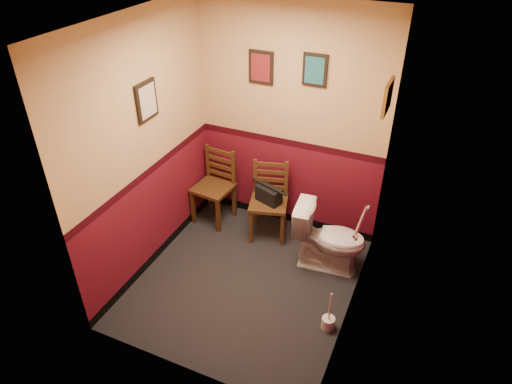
# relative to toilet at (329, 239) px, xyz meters

# --- Properties ---
(floor) EXTENTS (2.20, 2.40, 0.00)m
(floor) POSITION_rel_toilet_xyz_m (-0.72, -0.59, -0.38)
(floor) COLOR black
(floor) RESTS_ON ground
(ceiling) EXTENTS (2.20, 2.40, 0.00)m
(ceiling) POSITION_rel_toilet_xyz_m (-0.72, -0.59, 2.32)
(ceiling) COLOR silver
(ceiling) RESTS_ON ground
(wall_back) EXTENTS (2.20, 0.00, 2.70)m
(wall_back) POSITION_rel_toilet_xyz_m (-0.72, 0.61, 0.97)
(wall_back) COLOR #5D0F1D
(wall_back) RESTS_ON ground
(wall_front) EXTENTS (2.20, 0.00, 2.70)m
(wall_front) POSITION_rel_toilet_xyz_m (-0.72, -1.79, 0.97)
(wall_front) COLOR #5D0F1D
(wall_front) RESTS_ON ground
(wall_left) EXTENTS (0.00, 2.40, 2.70)m
(wall_left) POSITION_rel_toilet_xyz_m (-1.82, -0.59, 0.97)
(wall_left) COLOR #5D0F1D
(wall_left) RESTS_ON ground
(wall_right) EXTENTS (0.00, 2.40, 2.70)m
(wall_right) POSITION_rel_toilet_xyz_m (0.38, -0.59, 0.97)
(wall_right) COLOR #5D0F1D
(wall_right) RESTS_ON ground
(grab_bar) EXTENTS (0.05, 0.56, 0.06)m
(grab_bar) POSITION_rel_toilet_xyz_m (0.35, -0.34, 0.57)
(grab_bar) COLOR silver
(grab_bar) RESTS_ON wall_right
(framed_print_back_a) EXTENTS (0.28, 0.04, 0.36)m
(framed_print_back_a) POSITION_rel_toilet_xyz_m (-1.07, 0.59, 1.57)
(framed_print_back_a) COLOR black
(framed_print_back_a) RESTS_ON wall_back
(framed_print_back_b) EXTENTS (0.26, 0.04, 0.34)m
(framed_print_back_b) POSITION_rel_toilet_xyz_m (-0.47, 0.59, 1.62)
(framed_print_back_b) COLOR black
(framed_print_back_b) RESTS_ON wall_back
(framed_print_left) EXTENTS (0.04, 0.30, 0.38)m
(framed_print_left) POSITION_rel_toilet_xyz_m (-1.80, -0.49, 1.47)
(framed_print_left) COLOR black
(framed_print_left) RESTS_ON wall_left
(framed_print_right) EXTENTS (0.04, 0.34, 0.28)m
(framed_print_right) POSITION_rel_toilet_xyz_m (0.36, 0.01, 1.67)
(framed_print_right) COLOR olive
(framed_print_right) RESTS_ON wall_right
(toilet) EXTENTS (0.82, 0.51, 0.77)m
(toilet) POSITION_rel_toilet_xyz_m (0.00, 0.00, 0.00)
(toilet) COLOR white
(toilet) RESTS_ON floor
(toilet_brush) EXTENTS (0.13, 0.13, 0.46)m
(toilet_brush) POSITION_rel_toilet_xyz_m (0.26, -0.85, -0.31)
(toilet_brush) COLOR silver
(toilet_brush) RESTS_ON floor
(chair_left) EXTENTS (0.48, 0.48, 0.94)m
(chair_left) POSITION_rel_toilet_xyz_m (-1.57, 0.32, 0.09)
(chair_left) COLOR #4C2F16
(chair_left) RESTS_ON floor
(chair_right) EXTENTS (0.53, 0.53, 0.92)m
(chair_right) POSITION_rel_toilet_xyz_m (-0.83, 0.30, 0.08)
(chair_right) COLOR #4C2F16
(chair_right) RESTS_ON floor
(handbag) EXTENTS (0.33, 0.24, 0.22)m
(handbag) POSITION_rel_toilet_xyz_m (-0.82, 0.26, 0.20)
(handbag) COLOR black
(handbag) RESTS_ON chair_right
(tp_stack) EXTENTS (0.21, 0.11, 0.18)m
(tp_stack) POSITION_rel_toilet_xyz_m (-0.32, 0.35, -0.31)
(tp_stack) COLOR silver
(tp_stack) RESTS_ON floor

